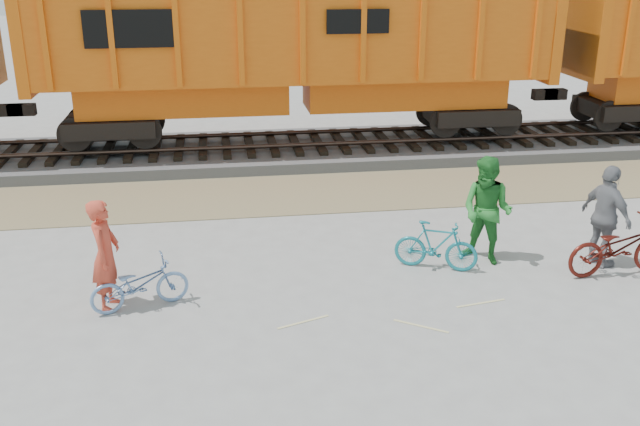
# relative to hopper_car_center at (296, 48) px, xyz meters

# --- Properties ---
(ground) EXTENTS (120.00, 120.00, 0.00)m
(ground) POSITION_rel_hopper_car_center_xyz_m (-0.05, -9.00, -3.01)
(ground) COLOR #9E9E99
(ground) RESTS_ON ground
(gravel_strip) EXTENTS (120.00, 3.00, 0.02)m
(gravel_strip) POSITION_rel_hopper_car_center_xyz_m (-0.05, -3.50, -3.00)
(gravel_strip) COLOR #897755
(gravel_strip) RESTS_ON ground
(ballast_bed) EXTENTS (120.00, 4.00, 0.30)m
(ballast_bed) POSITION_rel_hopper_car_center_xyz_m (-0.05, 0.00, -2.86)
(ballast_bed) COLOR slate
(ballast_bed) RESTS_ON ground
(track) EXTENTS (120.00, 2.60, 0.24)m
(track) POSITION_rel_hopper_car_center_xyz_m (-0.05, 0.00, -2.53)
(track) COLOR black
(track) RESTS_ON ballast_bed
(hopper_car_center) EXTENTS (14.00, 3.13, 4.65)m
(hopper_car_center) POSITION_rel_hopper_car_center_xyz_m (0.00, 0.00, 0.00)
(hopper_car_center) COLOR black
(hopper_car_center) RESTS_ON track
(bicycle_blue) EXTENTS (1.69, 1.00, 0.84)m
(bicycle_blue) POSITION_rel_hopper_car_center_xyz_m (-3.61, -8.91, -2.59)
(bicycle_blue) COLOR #6B8FC0
(bicycle_blue) RESTS_ON ground
(bicycle_teal) EXTENTS (1.56, 1.02, 0.92)m
(bicycle_teal) POSITION_rel_hopper_car_center_xyz_m (1.60, -8.15, -2.55)
(bicycle_teal) COLOR teal
(bicycle_teal) RESTS_ON ground
(bicycle_maroon) EXTENTS (2.05, 0.86, 1.05)m
(bicycle_maroon) POSITION_rel_hopper_car_center_xyz_m (4.78, -8.84, -2.48)
(bicycle_maroon) COLOR #4B120C
(bicycle_maroon) RESTS_ON ground
(person_solo) EXTENTS (0.53, 0.73, 1.86)m
(person_solo) POSITION_rel_hopper_car_center_xyz_m (-4.11, -8.81, -2.08)
(person_solo) COLOR #CA412B
(person_solo) RESTS_ON ground
(person_man) EXTENTS (1.24, 1.23, 2.02)m
(person_man) POSITION_rel_hopper_car_center_xyz_m (2.60, -7.95, -2.00)
(person_man) COLOR #257A2C
(person_man) RESTS_ON ground
(person_woman) EXTENTS (0.76, 1.21, 1.92)m
(person_woman) POSITION_rel_hopper_car_center_xyz_m (4.68, -8.44, -2.05)
(person_woman) COLOR slate
(person_woman) RESTS_ON ground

